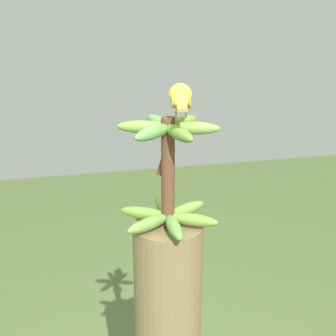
% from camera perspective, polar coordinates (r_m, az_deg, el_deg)
% --- Properties ---
extents(banana_bunch, '(0.28, 0.30, 0.32)m').
position_cam_1_polar(banana_bunch, '(1.30, -0.02, -0.58)').
color(banana_bunch, brown).
rests_on(banana_bunch, banana_tree).
extents(perched_bird, '(0.08, 0.22, 0.09)m').
position_cam_1_polar(perched_bird, '(1.26, 1.56, 8.54)').
color(perched_bird, '#C68933').
rests_on(perched_bird, banana_bunch).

